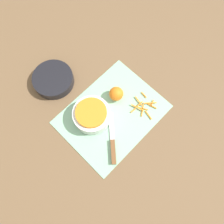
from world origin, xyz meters
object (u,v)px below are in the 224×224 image
object	(u,v)px
bowl_speckled	(92,115)
bowl_dark	(53,80)
knife	(113,147)
orange_left	(116,94)

from	to	relation	value
bowl_speckled	bowl_dark	xyz separation A→B (m)	(-0.00, 0.27, -0.02)
knife	bowl_speckled	bearing A→B (deg)	31.15
bowl_dark	knife	distance (m)	0.44
orange_left	knife	bearing A→B (deg)	-139.20
bowl_dark	orange_left	size ratio (longest dim) A/B	2.91
orange_left	bowl_dark	bearing A→B (deg)	119.43
bowl_dark	orange_left	bearing A→B (deg)	-60.57
knife	orange_left	size ratio (longest dim) A/B	2.86
bowl_speckled	bowl_dark	size ratio (longest dim) A/B	0.87
orange_left	bowl_speckled	bearing A→B (deg)	177.82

